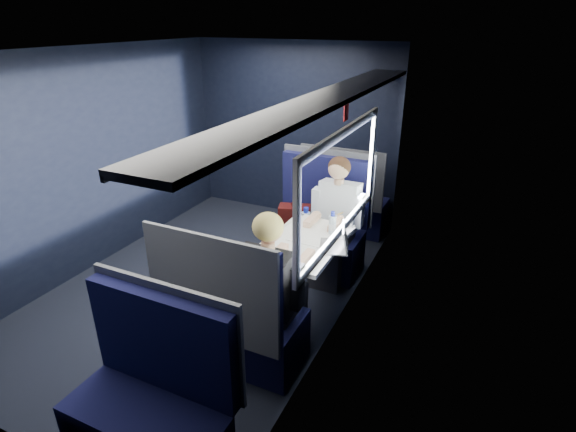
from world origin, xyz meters
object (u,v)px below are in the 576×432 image
at_px(laptop, 339,242).
at_px(cup, 350,222).
at_px(woman, 272,282).
at_px(seat_row_back, 153,407).
at_px(table, 301,248).
at_px(seat_bay_near, 317,230).
at_px(seat_row_front, 345,202).
at_px(bottle_small, 332,224).
at_px(seat_bay_far, 234,320).
at_px(man, 335,215).

xyz_separation_m(laptop, cup, (-0.05, 0.45, -0.01)).
distance_m(woman, cup, 1.17).
bearing_deg(seat_row_back, table, 84.20).
relative_size(seat_bay_near, seat_row_front, 1.09).
xyz_separation_m(laptop, bottle_small, (-0.14, 0.23, 0.04)).
height_order(seat_bay_near, woman, woman).
bearing_deg(laptop, seat_bay_far, -121.50).
xyz_separation_m(table, seat_row_back, (-0.18, -1.80, -0.25)).
distance_m(seat_bay_far, bottle_small, 1.24).
bearing_deg(seat_bay_near, seat_row_back, -89.76).
xyz_separation_m(seat_bay_near, cup, (0.49, -0.43, 0.37)).
height_order(seat_bay_near, cup, seat_bay_near).
height_order(seat_bay_near, laptop, seat_bay_near).
distance_m(seat_row_front, bottle_small, 1.68).
bearing_deg(seat_bay_far, laptop, 58.50).
bearing_deg(table, seat_bay_far, -101.78).
xyz_separation_m(seat_row_back, woman, (0.25, 1.09, 0.32)).
relative_size(seat_row_back, bottle_small, 5.12).
relative_size(seat_row_front, laptop, 3.30).
height_order(seat_row_front, bottle_small, seat_row_front).
height_order(seat_row_back, laptop, seat_row_back).
xyz_separation_m(man, bottle_small, (0.14, -0.47, 0.12)).
height_order(woman, bottle_small, woman).
xyz_separation_m(seat_row_back, man, (0.25, 2.50, 0.31)).
xyz_separation_m(seat_row_front, bottle_small, (0.39, -1.57, 0.43)).
relative_size(man, woman, 1.00).
bearing_deg(man, laptop, -68.52).
distance_m(seat_bay_near, man, 0.43).
bearing_deg(man, seat_row_front, 102.83).
xyz_separation_m(table, seat_bay_far, (-0.18, -0.87, -0.25)).
bearing_deg(laptop, cup, 96.24).
xyz_separation_m(seat_row_front, man, (0.25, -1.10, 0.31)).
bearing_deg(seat_row_front, woman, -84.30).
height_order(seat_bay_near, man, man).
xyz_separation_m(table, cup, (0.30, 0.44, 0.13)).
distance_m(seat_bay_near, seat_row_back, 2.67).
distance_m(seat_bay_far, laptop, 1.08).
relative_size(seat_bay_far, cup, 12.74).
xyz_separation_m(woman, cup, (0.23, 1.15, 0.06)).
distance_m(woman, bottle_small, 0.95).
height_order(seat_row_back, bottle_small, seat_row_back).
bearing_deg(seat_bay_near, cup, -41.22).
bearing_deg(seat_row_back, cup, 77.89).
bearing_deg(bottle_small, woman, -98.35).
height_order(laptop, bottle_small, bottle_small).
xyz_separation_m(seat_bay_far, seat_row_back, (0.00, -0.92, -0.00)).
bearing_deg(cup, table, -124.07).
relative_size(table, man, 0.76).
height_order(seat_bay_near, seat_bay_far, same).
xyz_separation_m(woman, laptop, (0.28, 0.70, 0.07)).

